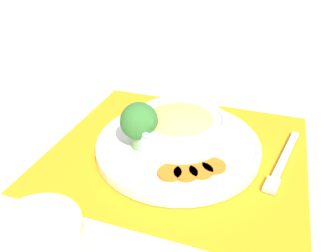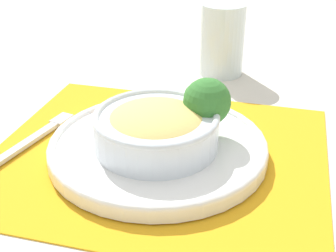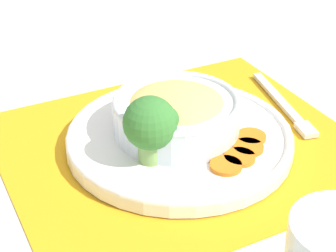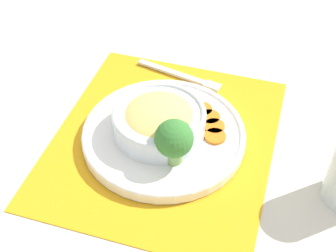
% 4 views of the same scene
% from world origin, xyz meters
% --- Properties ---
extents(ground_plane, '(4.00, 4.00, 0.00)m').
position_xyz_m(ground_plane, '(0.00, 0.00, 0.00)').
color(ground_plane, beige).
extents(placemat, '(0.44, 0.39, 0.00)m').
position_xyz_m(placemat, '(0.00, 0.00, 0.00)').
color(placemat, orange).
rests_on(placemat, ground_plane).
extents(plate, '(0.28, 0.28, 0.02)m').
position_xyz_m(plate, '(0.00, 0.00, 0.02)').
color(plate, white).
rests_on(plate, placemat).
extents(bowl, '(0.16, 0.16, 0.05)m').
position_xyz_m(bowl, '(-0.00, -0.01, 0.05)').
color(bowl, silver).
rests_on(bowl, plate).
extents(broccoli_floret, '(0.06, 0.06, 0.08)m').
position_xyz_m(broccoli_floret, '(0.06, 0.03, 0.07)').
color(broccoli_floret, '#84AD5B').
rests_on(broccoli_floret, plate).
extents(carrot_slice_near, '(0.04, 0.04, 0.01)m').
position_xyz_m(carrot_slice_near, '(-0.01, 0.09, 0.02)').
color(carrot_slice_near, orange).
rests_on(carrot_slice_near, plate).
extents(carrot_slice_middle, '(0.04, 0.04, 0.01)m').
position_xyz_m(carrot_slice_middle, '(-0.03, 0.08, 0.02)').
color(carrot_slice_middle, orange).
rests_on(carrot_slice_middle, plate).
extents(carrot_slice_far, '(0.04, 0.04, 0.01)m').
position_xyz_m(carrot_slice_far, '(-0.06, 0.07, 0.02)').
color(carrot_slice_far, orange).
rests_on(carrot_slice_far, plate).
extents(carrot_slice_extra, '(0.04, 0.04, 0.01)m').
position_xyz_m(carrot_slice_extra, '(-0.07, 0.05, 0.02)').
color(carrot_slice_extra, orange).
rests_on(carrot_slice_extra, plate).
extents(water_glass, '(0.08, 0.08, 0.13)m').
position_xyz_m(water_glass, '(0.04, 0.31, 0.06)').
color(water_glass, silver).
rests_on(water_glass, ground_plane).
extents(fork, '(0.06, 0.18, 0.01)m').
position_xyz_m(fork, '(-0.17, -0.00, 0.01)').
color(fork, silver).
rests_on(fork, placemat).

